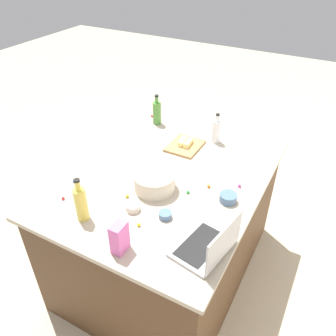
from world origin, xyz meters
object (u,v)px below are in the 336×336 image
object	(u,v)px
mixing_bowl_large	(154,181)
bottle_vinegar	(216,131)
ramekin_wide	(133,207)
bottle_oil	(81,203)
laptop	(209,245)
butter_stick_right	(188,143)
candy_bag	(119,238)
bottle_olive	(157,112)
cutting_board	(185,146)
butter_stick_left	(183,141)
ramekin_medium	(228,198)
ramekin_small	(165,215)

from	to	relation	value
mixing_bowl_large	bottle_vinegar	bearing A→B (deg)	170.97
bottle_vinegar	ramekin_wide	world-z (taller)	bottle_vinegar
bottle_oil	ramekin_wide	world-z (taller)	bottle_oil
laptop	ramekin_wide	world-z (taller)	laptop
mixing_bowl_large	bottle_vinegar	size ratio (longest dim) A/B	1.14
bottle_vinegar	butter_stick_right	distance (m)	0.23
butter_stick_right	candy_bag	distance (m)	1.05
mixing_bowl_large	ramekin_wide	distance (m)	0.23
butter_stick_right	candy_bag	bearing A→B (deg)	7.13
laptop	bottle_olive	size ratio (longest dim) A/B	1.40
bottle_olive	ramekin_wide	xyz separation A→B (m)	(0.98, 0.41, -0.08)
cutting_board	butter_stick_left	xyz separation A→B (m)	(-0.01, -0.02, 0.03)
bottle_olive	ramekin_medium	world-z (taller)	bottle_olive
cutting_board	butter_stick_left	distance (m)	0.04
mixing_bowl_large	butter_stick_right	size ratio (longest dim) A/B	2.36
ramekin_medium	ramekin_wide	bearing A→B (deg)	-53.53
butter_stick_left	ramekin_wide	size ratio (longest dim) A/B	1.36
ramekin_medium	butter_stick_right	bearing A→B (deg)	-132.60
ramekin_small	ramekin_medium	xyz separation A→B (m)	(-0.30, 0.26, 0.01)
bottle_oil	ramekin_medium	size ratio (longest dim) A/B	2.63
bottle_olive	ramekin_medium	bearing A→B (deg)	52.91
ramekin_medium	candy_bag	bearing A→B (deg)	-29.16
bottle_vinegar	butter_stick_right	xyz separation A→B (m)	(0.17, -0.14, -0.06)
bottle_vinegar	ramekin_medium	xyz separation A→B (m)	(0.60, 0.32, -0.07)
mixing_bowl_large	ramekin_small	bearing A→B (deg)	43.17
bottle_olive	candy_bag	size ratio (longest dim) A/B	1.44
bottle_oil	candy_bag	bearing A→B (deg)	73.93
cutting_board	butter_stick_right	distance (m)	0.04
butter_stick_right	candy_bag	size ratio (longest dim) A/B	0.65
ramekin_small	mixing_bowl_large	bearing A→B (deg)	-136.83
laptop	mixing_bowl_large	xyz separation A→B (m)	(-0.31, -0.49, 0.01)
cutting_board	ramekin_medium	world-z (taller)	ramekin_medium
bottle_olive	ramekin_small	distance (m)	1.12
butter_stick_right	ramekin_medium	bearing A→B (deg)	47.40
butter_stick_left	ramekin_medium	xyz separation A→B (m)	(0.43, 0.51, -0.01)
laptop	bottle_oil	size ratio (longest dim) A/B	1.28
bottle_vinegar	candy_bag	world-z (taller)	bottle_vinegar
bottle_olive	butter_stick_right	xyz separation A→B (m)	(0.22, 0.39, -0.06)
mixing_bowl_large	cutting_board	bearing A→B (deg)	-174.18
bottle_vinegar	butter_stick_left	bearing A→B (deg)	-47.51
mixing_bowl_large	bottle_olive	size ratio (longest dim) A/B	1.06
mixing_bowl_large	ramekin_wide	world-z (taller)	mixing_bowl_large
bottle_oil	candy_bag	distance (m)	0.33
butter_stick_left	candy_bag	world-z (taller)	candy_bag
bottle_vinegar	cutting_board	bearing A→B (deg)	-42.74
mixing_bowl_large	cutting_board	world-z (taller)	mixing_bowl_large
ramekin_small	ramekin_medium	distance (m)	0.39
bottle_vinegar	ramekin_small	bearing A→B (deg)	4.36
butter_stick_right	ramekin_wide	bearing A→B (deg)	1.56
bottle_olive	bottle_oil	distance (m)	1.18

